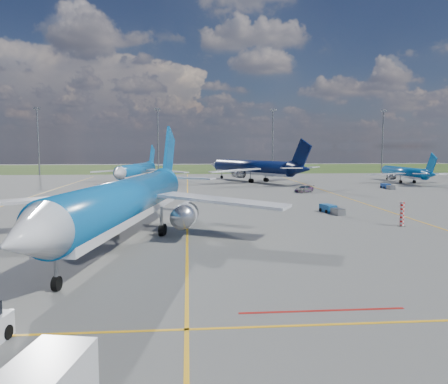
{
  "coord_description": "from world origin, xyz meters",
  "views": [
    {
      "loc": [
        0.13,
        -42.36,
        9.7
      ],
      "look_at": [
        4.62,
        11.66,
        4.0
      ],
      "focal_mm": 35.0,
      "sensor_mm": 36.0,
      "label": 1
    }
  ],
  "objects": [
    {
      "name": "main_airliner",
      "position": [
        -6.06,
        2.31,
        0.0
      ],
      "size": [
        43.04,
        52.06,
        12.21
      ],
      "primitive_type": null,
      "rotation": [
        0.0,
        0.0,
        -0.17
      ],
      "color": "#0C5FA8",
      "rests_on": "ground"
    },
    {
      "name": "bg_jet_nnw",
      "position": [
        -13.29,
        73.83,
        0.0
      ],
      "size": [
        34.66,
        41.9,
        9.82
      ],
      "primitive_type": null,
      "rotation": [
        0.0,
        0.0,
        -0.17
      ],
      "color": "#0C5FA8",
      "rests_on": "ground"
    },
    {
      "name": "baggage_tug_c",
      "position": [
        -3.19,
        39.34,
        0.46
      ],
      "size": [
        2.43,
        4.51,
        0.98
      ],
      "rotation": [
        0.0,
        0.0,
        -0.31
      ],
      "color": "#1B62A5",
      "rests_on": "ground"
    },
    {
      "name": "grass_strip",
      "position": [
        0.0,
        150.0,
        0.0
      ],
      "size": [
        400.0,
        80.0,
        0.01
      ],
      "primitive_type": "cube",
      "color": "#2D4719",
      "rests_on": "ground"
    },
    {
      "name": "baggage_tug_w",
      "position": [
        20.9,
        18.89,
        0.53
      ],
      "size": [
        2.44,
        5.26,
        1.14
      ],
      "rotation": [
        0.0,
        0.0,
        0.22
      ],
      "color": "#185593",
      "rests_on": "ground"
    },
    {
      "name": "bg_jet_ne",
      "position": [
        57.74,
        69.63,
        0.0
      ],
      "size": [
        23.19,
        30.34,
        7.92
      ],
      "primitive_type": null,
      "rotation": [
        0.0,
        0.0,
        3.14
      ],
      "color": "#0C5FA8",
      "rests_on": "ground"
    },
    {
      "name": "service_car_b",
      "position": [
        -17.39,
        44.17,
        0.73
      ],
      "size": [
        5.66,
        3.55,
        1.46
      ],
      "primitive_type": "imported",
      "rotation": [
        0.0,
        0.0,
        1.8
      ],
      "color": "#999999",
      "rests_on": "ground"
    },
    {
      "name": "baggage_tug_e",
      "position": [
        45.74,
        53.75,
        0.51
      ],
      "size": [
        1.42,
        4.85,
        1.08
      ],
      "rotation": [
        0.0,
        0.0,
        0.02
      ],
      "color": "#194297",
      "rests_on": "ground"
    },
    {
      "name": "service_car_a",
      "position": [
        -12.45,
        19.05,
        0.71
      ],
      "size": [
        2.24,
        4.38,
        1.43
      ],
      "primitive_type": "imported",
      "rotation": [
        0.0,
        0.0,
        0.14
      ],
      "color": "#999999",
      "rests_on": "ground"
    },
    {
      "name": "ground",
      "position": [
        0.0,
        0.0,
        0.0
      ],
      "size": [
        400.0,
        400.0,
        0.0
      ],
      "primitive_type": "plane",
      "color": "#595956",
      "rests_on": "ground"
    },
    {
      "name": "taxiway_lines",
      "position": [
        0.17,
        27.7,
        0.01
      ],
      "size": [
        60.25,
        160.0,
        0.02
      ],
      "color": "#FAB115",
      "rests_on": "ground"
    },
    {
      "name": "bg_jet_n",
      "position": [
        17.72,
        76.33,
        0.0
      ],
      "size": [
        50.02,
        53.43,
        11.19
      ],
      "primitive_type": null,
      "rotation": [
        0.0,
        0.0,
        3.69
      ],
      "color": "#07123A",
      "rests_on": "ground"
    },
    {
      "name": "service_car_c",
      "position": [
        24.61,
        47.67,
        0.72
      ],
      "size": [
        5.14,
        4.62,
        1.43
      ],
      "primitive_type": "imported",
      "rotation": [
        0.0,
        0.0,
        -0.91
      ],
      "color": "#999999",
      "rests_on": "ground"
    },
    {
      "name": "warning_post",
      "position": [
        26.0,
        8.0,
        1.5
      ],
      "size": [
        0.5,
        0.5,
        3.0
      ],
      "primitive_type": "cylinder",
      "color": "red",
      "rests_on": "ground"
    },
    {
      "name": "floodlight_masts",
      "position": [
        10.0,
        110.0,
        12.56
      ],
      "size": [
        202.2,
        0.5,
        22.7
      ],
      "color": "slate",
      "rests_on": "ground"
    }
  ]
}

